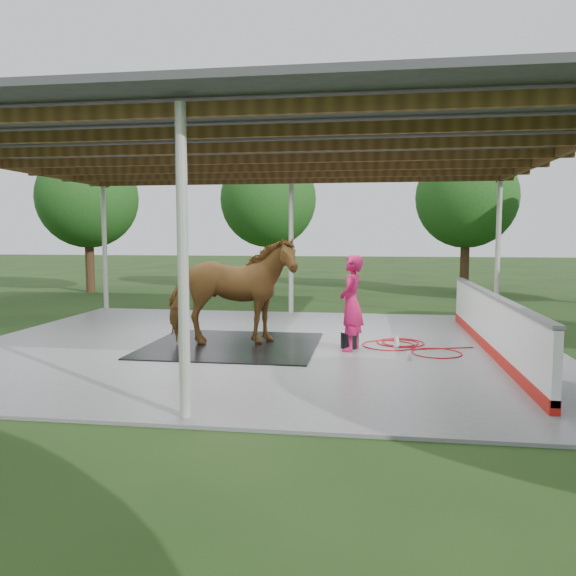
# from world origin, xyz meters

# --- Properties ---
(ground) EXTENTS (100.00, 100.00, 0.00)m
(ground) POSITION_xyz_m (0.00, 0.00, 0.00)
(ground) COLOR #1E3814
(concrete_slab) EXTENTS (12.00, 10.00, 0.05)m
(concrete_slab) POSITION_xyz_m (0.00, 0.00, 0.03)
(concrete_slab) COLOR slate
(concrete_slab) RESTS_ON ground
(pavilion_structure) EXTENTS (12.60, 10.60, 4.05)m
(pavilion_structure) POSITION_xyz_m (0.00, -0.00, 3.97)
(pavilion_structure) COLOR beige
(pavilion_structure) RESTS_ON ground
(dasher_board) EXTENTS (0.16, 8.00, 1.15)m
(dasher_board) POSITION_xyz_m (4.60, 0.00, 0.59)
(dasher_board) COLOR #AC160E
(dasher_board) RESTS_ON concrete_slab
(tree_belt) EXTENTS (28.00, 28.00, 5.80)m
(tree_belt) POSITION_xyz_m (0.30, 0.90, 3.79)
(tree_belt) COLOR #382314
(tree_belt) RESTS_ON ground
(rubber_mat) EXTENTS (3.46, 3.24, 0.03)m
(rubber_mat) POSITION_xyz_m (-0.53, -0.20, 0.06)
(rubber_mat) COLOR black
(rubber_mat) RESTS_ON concrete_slab
(horse) EXTENTS (2.81, 1.78, 2.19)m
(horse) POSITION_xyz_m (-0.53, -0.20, 1.17)
(horse) COLOR brown
(horse) RESTS_ON rubber_mat
(handler) EXTENTS (0.60, 0.77, 1.89)m
(handler) POSITION_xyz_m (1.91, -0.32, 0.99)
(handler) COLOR #BB144D
(handler) RESTS_ON concrete_slab
(wash_bucket) EXTENTS (0.37, 0.37, 0.34)m
(wash_bucket) POSITION_xyz_m (1.87, -0.08, 0.22)
(wash_bucket) COLOR black
(wash_bucket) RESTS_ON concrete_slab
(soap_bottle_a) EXTENTS (0.14, 0.14, 0.28)m
(soap_bottle_a) POSITION_xyz_m (2.81, 0.08, 0.19)
(soap_bottle_a) COLOR silver
(soap_bottle_a) RESTS_ON concrete_slab
(soap_bottle_b) EXTENTS (0.11, 0.11, 0.17)m
(soap_bottle_b) POSITION_xyz_m (2.98, -1.01, 0.14)
(soap_bottle_b) COLOR #338CD8
(soap_bottle_b) RESTS_ON concrete_slab
(hose_coil) EXTENTS (2.23, 1.92, 0.02)m
(hose_coil) POSITION_xyz_m (3.00, 0.24, 0.06)
(hose_coil) COLOR #AB0C15
(hose_coil) RESTS_ON concrete_slab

